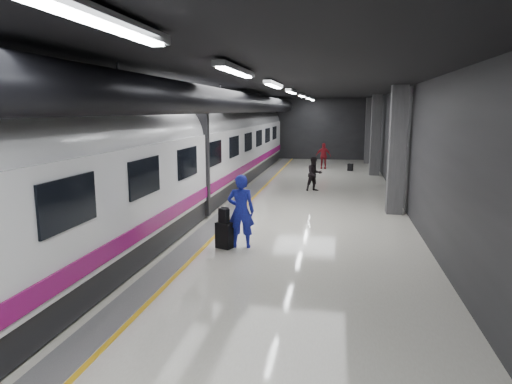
{
  "coord_description": "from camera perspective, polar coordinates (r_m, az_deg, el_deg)",
  "views": [
    {
      "loc": [
        2.57,
        -14.65,
        3.65
      ],
      "look_at": [
        0.14,
        -1.4,
        1.23
      ],
      "focal_mm": 32.0,
      "sensor_mm": 36.0,
      "label": 1
    }
  ],
  "objects": [
    {
      "name": "shoulder_bag",
      "position": [
        12.13,
        -4.03,
        -2.98
      ],
      "size": [
        0.32,
        0.28,
        0.38
      ],
      "primitive_type": "cube",
      "rotation": [
        0.0,
        0.0,
        -0.57
      ],
      "color": "black",
      "rests_on": "suitcase_main"
    },
    {
      "name": "train",
      "position": [
        15.84,
        -11.24,
        4.27
      ],
      "size": [
        3.05,
        38.0,
        4.05
      ],
      "color": "black",
      "rests_on": "ground"
    },
    {
      "name": "platform_hall",
      "position": [
        15.86,
        0.03,
        9.79
      ],
      "size": [
        10.02,
        40.02,
        4.51
      ],
      "color": "black",
      "rests_on": "ground"
    },
    {
      "name": "traveler_main",
      "position": [
        12.18,
        -1.89,
        -2.41
      ],
      "size": [
        0.77,
        0.56,
        1.98
      ],
      "primitive_type": "imported",
      "rotation": [
        0.0,
        0.0,
        3.26
      ],
      "color": "#1A31C9",
      "rests_on": "ground"
    },
    {
      "name": "ground",
      "position": [
        15.31,
        0.44,
        -3.6
      ],
      "size": [
        40.0,
        40.0,
        0.0
      ],
      "primitive_type": "plane",
      "color": "silver",
      "rests_on": "ground"
    },
    {
      "name": "traveler_far_b",
      "position": [
        29.15,
        8.42,
        4.49
      ],
      "size": [
        0.95,
        0.41,
        1.62
      ],
      "primitive_type": "imported",
      "rotation": [
        0.0,
        0.0,
        0.01
      ],
      "color": "maroon",
      "rests_on": "ground"
    },
    {
      "name": "suitcase_far",
      "position": [
        28.39,
        11.7,
        3.04
      ],
      "size": [
        0.35,
        0.3,
        0.44
      ],
      "primitive_type": "cube",
      "rotation": [
        0.0,
        0.0,
        -0.42
      ],
      "color": "black",
      "rests_on": "ground"
    },
    {
      "name": "suitcase_main",
      "position": [
        12.28,
        -3.99,
        -5.43
      ],
      "size": [
        0.5,
        0.4,
        0.7
      ],
      "primitive_type": "cube",
      "rotation": [
        0.0,
        0.0,
        -0.36
      ],
      "color": "black",
      "rests_on": "ground"
    },
    {
      "name": "traveler_far_a",
      "position": [
        20.92,
        7.29,
        2.25
      ],
      "size": [
        0.96,
        0.9,
        1.58
      ],
      "primitive_type": "imported",
      "rotation": [
        0.0,
        0.0,
        0.51
      ],
      "color": "black",
      "rests_on": "ground"
    }
  ]
}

